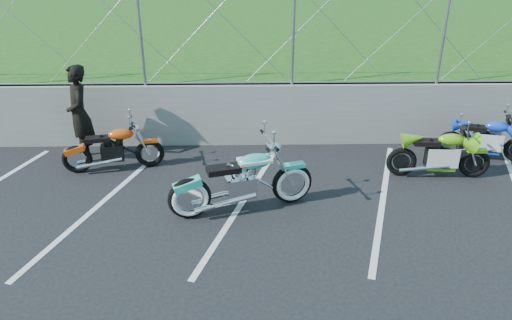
{
  "coord_description": "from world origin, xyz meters",
  "views": [
    {
      "loc": [
        0.06,
        -6.43,
        4.26
      ],
      "look_at": [
        0.22,
        1.3,
        0.62
      ],
      "focal_mm": 35.0,
      "sensor_mm": 36.0,
      "label": 1
    }
  ],
  "objects_px": {
    "cruiser_turquoise": "(244,183)",
    "sportbike_blue": "(486,140)",
    "person_standing": "(79,114)",
    "sportbike_green": "(440,156)",
    "naked_orange": "(115,150)"
  },
  "relations": [
    {
      "from": "sportbike_blue",
      "to": "naked_orange",
      "type": "bearing_deg",
      "value": -162.69
    },
    {
      "from": "person_standing",
      "to": "sportbike_green",
      "type": "bearing_deg",
      "value": 59.33
    },
    {
      "from": "sportbike_blue",
      "to": "person_standing",
      "type": "distance_m",
      "value": 8.02
    },
    {
      "from": "naked_orange",
      "to": "sportbike_blue",
      "type": "height_order",
      "value": "naked_orange"
    },
    {
      "from": "naked_orange",
      "to": "sportbike_green",
      "type": "bearing_deg",
      "value": -14.51
    },
    {
      "from": "cruiser_turquoise",
      "to": "sportbike_blue",
      "type": "xyz_separation_m",
      "value": [
        4.82,
        1.88,
        -0.08
      ]
    },
    {
      "from": "sportbike_green",
      "to": "sportbike_blue",
      "type": "bearing_deg",
      "value": 36.48
    },
    {
      "from": "naked_orange",
      "to": "person_standing",
      "type": "height_order",
      "value": "person_standing"
    },
    {
      "from": "sportbike_green",
      "to": "sportbike_blue",
      "type": "height_order",
      "value": "sportbike_green"
    },
    {
      "from": "naked_orange",
      "to": "person_standing",
      "type": "bearing_deg",
      "value": 135.41
    },
    {
      "from": "cruiser_turquoise",
      "to": "sportbike_green",
      "type": "relative_size",
      "value": 1.25
    },
    {
      "from": "cruiser_turquoise",
      "to": "sportbike_blue",
      "type": "bearing_deg",
      "value": 5.53
    },
    {
      "from": "sportbike_blue",
      "to": "person_standing",
      "type": "bearing_deg",
      "value": -166.45
    },
    {
      "from": "cruiser_turquoise",
      "to": "person_standing",
      "type": "bearing_deg",
      "value": 131.59
    },
    {
      "from": "sportbike_green",
      "to": "person_standing",
      "type": "xyz_separation_m",
      "value": [
        -6.81,
        0.92,
        0.54
      ]
    }
  ]
}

